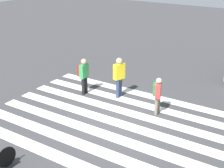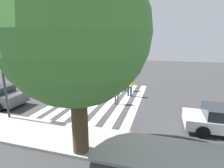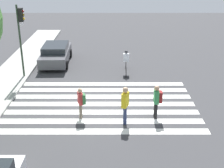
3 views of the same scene
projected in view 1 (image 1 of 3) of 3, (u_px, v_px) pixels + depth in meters
name	position (u px, v px, depth m)	size (l,w,h in m)	color
ground_plane	(116.00, 123.00, 12.13)	(60.00, 60.00, 0.00)	#38383A
crosswalk_stripes	(116.00, 122.00, 12.13)	(6.30, 10.00, 0.01)	silver
pedestrian_adult_tall_backpack	(119.00, 75.00, 13.91)	(0.57, 0.39, 1.86)	navy
pedestrian_adult_yellow_jacket	(83.00, 73.00, 14.27)	(0.47, 0.40, 1.71)	black
pedestrian_adult_blue_shirt	(157.00, 93.00, 12.48)	(0.47, 0.45, 1.57)	#6B6051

